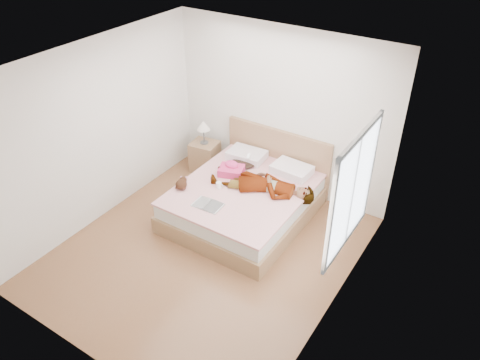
{
  "coord_description": "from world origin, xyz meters",
  "views": [
    {
      "loc": [
        2.97,
        -3.75,
        4.34
      ],
      "look_at": [
        0.0,
        0.85,
        0.7
      ],
      "focal_mm": 35.0,
      "sensor_mm": 36.0,
      "label": 1
    }
  ],
  "objects_px": {
    "coffee_mug": "(219,185)",
    "plush_toy": "(182,184)",
    "woman": "(263,182)",
    "bed": "(247,198)",
    "phone": "(248,156)",
    "towel": "(231,169)",
    "nightstand": "(205,154)",
    "magazine": "(208,205)"
  },
  "relations": [
    {
      "from": "coffee_mug",
      "to": "plush_toy",
      "type": "distance_m",
      "value": 0.54
    },
    {
      "from": "woman",
      "to": "plush_toy",
      "type": "height_order",
      "value": "woman"
    },
    {
      "from": "bed",
      "to": "coffee_mug",
      "type": "xyz_separation_m",
      "value": [
        -0.3,
        -0.28,
        0.28
      ]
    },
    {
      "from": "bed",
      "to": "phone",
      "type": "bearing_deg",
      "value": 119.76
    },
    {
      "from": "towel",
      "to": "nightstand",
      "type": "xyz_separation_m",
      "value": [
        -0.89,
        0.51,
        -0.28
      ]
    },
    {
      "from": "woman",
      "to": "towel",
      "type": "relative_size",
      "value": 3.46
    },
    {
      "from": "bed",
      "to": "coffee_mug",
      "type": "bearing_deg",
      "value": -136.64
    },
    {
      "from": "towel",
      "to": "nightstand",
      "type": "height_order",
      "value": "nightstand"
    },
    {
      "from": "towel",
      "to": "nightstand",
      "type": "relative_size",
      "value": 0.47
    },
    {
      "from": "coffee_mug",
      "to": "magazine",
      "type": "bearing_deg",
      "value": -75.49
    },
    {
      "from": "phone",
      "to": "coffee_mug",
      "type": "relative_size",
      "value": 0.77
    },
    {
      "from": "towel",
      "to": "phone",
      "type": "bearing_deg",
      "value": 74.09
    },
    {
      "from": "towel",
      "to": "nightstand",
      "type": "distance_m",
      "value": 1.06
    },
    {
      "from": "woman",
      "to": "phone",
      "type": "height_order",
      "value": "woman"
    },
    {
      "from": "phone",
      "to": "nightstand",
      "type": "relative_size",
      "value": 0.1
    },
    {
      "from": "magazine",
      "to": "coffee_mug",
      "type": "bearing_deg",
      "value": 104.51
    },
    {
      "from": "plush_toy",
      "to": "nightstand",
      "type": "relative_size",
      "value": 0.29
    },
    {
      "from": "phone",
      "to": "nightstand",
      "type": "distance_m",
      "value": 1.06
    },
    {
      "from": "coffee_mug",
      "to": "plush_toy",
      "type": "xyz_separation_m",
      "value": [
        -0.45,
        -0.29,
        0.03
      ]
    },
    {
      "from": "plush_toy",
      "to": "woman",
      "type": "bearing_deg",
      "value": 32.77
    },
    {
      "from": "bed",
      "to": "plush_toy",
      "type": "relative_size",
      "value": 7.58
    },
    {
      "from": "phone",
      "to": "towel",
      "type": "xyz_separation_m",
      "value": [
        -0.09,
        -0.33,
        -0.1
      ]
    },
    {
      "from": "woman",
      "to": "magazine",
      "type": "xyz_separation_m",
      "value": [
        -0.42,
        -0.78,
        -0.1
      ]
    },
    {
      "from": "towel",
      "to": "plush_toy",
      "type": "distance_m",
      "value": 0.81
    },
    {
      "from": "woman",
      "to": "nightstand",
      "type": "relative_size",
      "value": 1.61
    },
    {
      "from": "magazine",
      "to": "coffee_mug",
      "type": "height_order",
      "value": "coffee_mug"
    },
    {
      "from": "towel",
      "to": "magazine",
      "type": "bearing_deg",
      "value": -78.48
    },
    {
      "from": "coffee_mug",
      "to": "nightstand",
      "type": "height_order",
      "value": "nightstand"
    },
    {
      "from": "magazine",
      "to": "nightstand",
      "type": "relative_size",
      "value": 0.44
    },
    {
      "from": "phone",
      "to": "woman",
      "type": "bearing_deg",
      "value": -52.03
    },
    {
      "from": "coffee_mug",
      "to": "nightstand",
      "type": "distance_m",
      "value": 1.34
    },
    {
      "from": "bed",
      "to": "magazine",
      "type": "xyz_separation_m",
      "value": [
        -0.19,
        -0.71,
        0.24
      ]
    },
    {
      "from": "bed",
      "to": "towel",
      "type": "height_order",
      "value": "bed"
    },
    {
      "from": "woman",
      "to": "phone",
      "type": "relative_size",
      "value": 16.4
    },
    {
      "from": "plush_toy",
      "to": "nightstand",
      "type": "xyz_separation_m",
      "value": [
        -0.49,
        1.21,
        -0.27
      ]
    },
    {
      "from": "magazine",
      "to": "plush_toy",
      "type": "relative_size",
      "value": 1.52
    },
    {
      "from": "coffee_mug",
      "to": "nightstand",
      "type": "relative_size",
      "value": 0.13
    },
    {
      "from": "woman",
      "to": "phone",
      "type": "distance_m",
      "value": 0.64
    },
    {
      "from": "phone",
      "to": "magazine",
      "type": "height_order",
      "value": "phone"
    },
    {
      "from": "woman",
      "to": "coffee_mug",
      "type": "relative_size",
      "value": 12.6
    },
    {
      "from": "nightstand",
      "to": "plush_toy",
      "type": "bearing_deg",
      "value": -67.85
    },
    {
      "from": "phone",
      "to": "plush_toy",
      "type": "relative_size",
      "value": 0.34
    }
  ]
}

